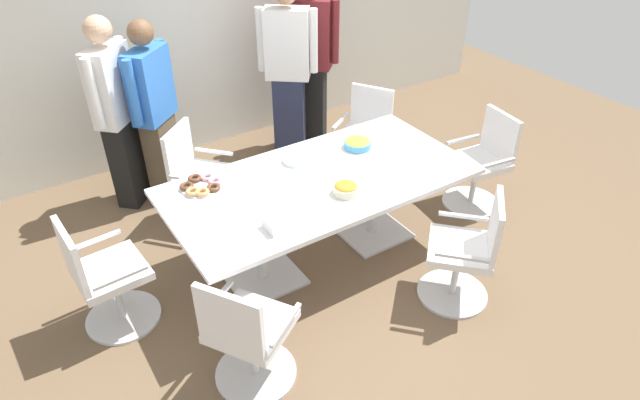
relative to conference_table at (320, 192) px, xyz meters
The scene contains 18 objects.
ground_plane 0.63m from the conference_table, ahead, with size 10.00×10.00×0.01m, color brown.
back_wall 2.52m from the conference_table, 90.00° to the left, with size 8.00×0.10×2.80m, color silver.
conference_table is the anchor object (origin of this frame).
office_chair_0 1.71m from the conference_table, ahead, with size 0.61×0.61×0.91m.
office_chair_1 1.39m from the conference_table, 37.82° to the left, with size 0.74×0.74×0.91m.
office_chair_2 1.22m from the conference_table, 121.51° to the left, with size 0.76×0.76×0.91m.
office_chair_3 1.71m from the conference_table, behind, with size 0.58×0.58×0.91m.
office_chair_4 1.39m from the conference_table, 142.11° to the right, with size 0.75×0.75×0.91m.
office_chair_5 1.22m from the conference_table, 58.41° to the right, with size 0.76×0.76×0.91m.
person_standing_0 2.00m from the conference_table, 122.51° to the left, with size 0.48×0.49×1.78m.
person_standing_1 1.78m from the conference_table, 115.01° to the left, with size 0.51×0.46×1.71m.
person_standing_2 1.80m from the conference_table, 67.58° to the left, with size 0.53×0.45×1.86m.
person_standing_3 2.03m from the conference_table, 59.88° to the left, with size 0.48×0.50×1.88m.
snack_bowl_chips_orange 0.33m from the conference_table, 80.11° to the right, with size 0.19×0.19×0.09m.
snack_bowl_chips_yellow 0.62m from the conference_table, 24.39° to the left, with size 0.23×0.23×0.09m.
donut_platter 0.92m from the conference_table, 154.98° to the left, with size 0.32×0.32×0.04m.
plate_stack 0.36m from the conference_table, 96.57° to the left, with size 0.19×0.19×0.04m.
napkin_pile 0.71m from the conference_table, 147.35° to the right, with size 0.17×0.17×0.08m, color white.
Camera 1 is at (-1.97, -3.03, 3.02)m, focal length 30.74 mm.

